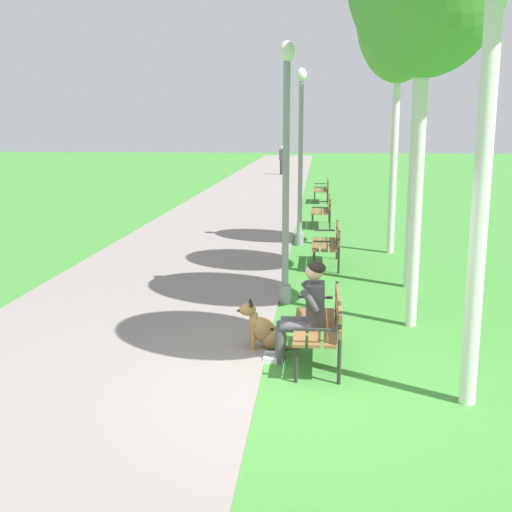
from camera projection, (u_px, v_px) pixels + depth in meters
name	position (u px, v px, depth m)	size (l,w,h in m)	color
ground_plane	(295.00, 392.00, 7.06)	(120.00, 120.00, 0.00)	#3D8433
paved_path	(260.00, 185.00, 30.70)	(4.31, 60.00, 0.04)	gray
park_bench_near	(323.00, 322.00, 7.86)	(0.55, 1.50, 0.85)	brown
park_bench_mid	(329.00, 241.00, 13.24)	(0.55, 1.50, 0.85)	brown
park_bench_far	(323.00, 209.00, 18.38)	(0.55, 1.50, 0.85)	brown
park_bench_furthest	(323.00, 189.00, 24.12)	(0.55, 1.50, 0.85)	brown
person_seated_on_near_bench	(306.00, 308.00, 7.83)	(0.74, 0.49, 1.25)	#4C4C51
dog_shepherd	(266.00, 331.00, 8.29)	(0.82, 0.38, 0.71)	#B27F47
lamp_post_near	(286.00, 172.00, 10.15)	(0.24, 0.24, 4.10)	gray
lamp_post_mid	(301.00, 156.00, 15.18)	(0.24, 0.24, 4.13)	gray
birch_tree_fourth	(400.00, 18.00, 13.68)	(1.83, 1.76, 6.48)	silver
pedestrian_distant	(282.00, 160.00, 36.89)	(0.32, 0.22, 1.65)	#383842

